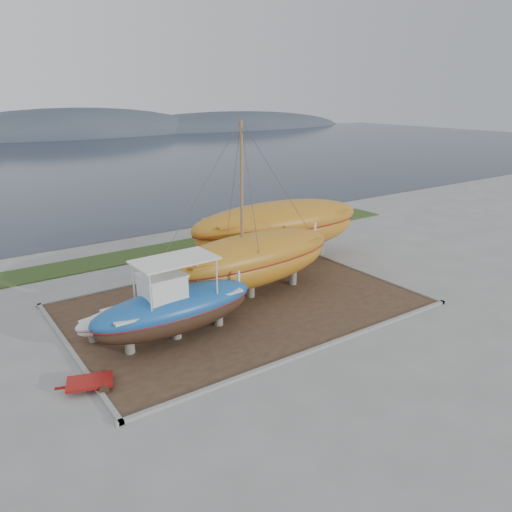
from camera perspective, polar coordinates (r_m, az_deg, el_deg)
ground at (r=24.32m, az=3.67°, el=-8.74°), size 140.00×140.00×0.00m
dirt_patch at (r=27.23m, az=-1.59°, el=-5.56°), size 18.00×12.00×0.06m
curb_frame at (r=27.21m, az=-1.59°, el=-5.48°), size 18.60×12.60×0.15m
grass_strip at (r=36.78m, az=-11.50°, el=0.51°), size 44.00×3.00×0.08m
sea at (r=88.60m, az=-26.15°, el=9.29°), size 260.00×100.00×0.04m
blue_caique at (r=23.15m, az=-9.26°, el=-4.95°), size 8.13×2.78×3.88m
white_dinghy at (r=24.77m, az=-15.89°, el=-7.30°), size 4.02×2.08×1.15m
orange_sailboat at (r=26.66m, az=-0.66°, el=4.91°), size 11.20×3.83×9.62m
orange_bare_hull at (r=33.11m, az=2.54°, el=2.59°), size 12.69×4.87×4.06m
red_trailer at (r=21.08m, az=-18.44°, el=-13.75°), size 2.88×2.09×0.37m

